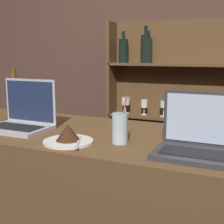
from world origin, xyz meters
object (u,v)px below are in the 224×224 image
at_px(wine_bottle_amber, 15,100).
at_px(water_glass, 120,128).
at_px(laptop_near, 22,118).
at_px(cake_plate, 68,136).
at_px(laptop_far, 203,142).

bearing_deg(wine_bottle_amber, water_glass, -16.17).
height_order(laptop_near, cake_plate, laptop_near).
xyz_separation_m(laptop_near, water_glass, (0.55, -0.04, 0.01)).
distance_m(laptop_near, cake_plate, 0.37).
height_order(cake_plate, wine_bottle_amber, wine_bottle_amber).
xyz_separation_m(laptop_far, cake_plate, (-0.54, -0.07, -0.02)).
bearing_deg(laptop_near, wine_bottle_amber, 138.11).
bearing_deg(wine_bottle_amber, laptop_far, -12.00).
distance_m(laptop_far, water_glass, 0.34).
xyz_separation_m(laptop_far, water_glass, (-0.34, 0.01, 0.01)).
height_order(laptop_near, laptop_far, laptop_near).
xyz_separation_m(laptop_near, cake_plate, (0.35, -0.12, -0.03)).
relative_size(laptop_far, water_glass, 1.67).
relative_size(laptop_near, cake_plate, 1.45).
bearing_deg(water_glass, wine_bottle_amber, 163.83).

